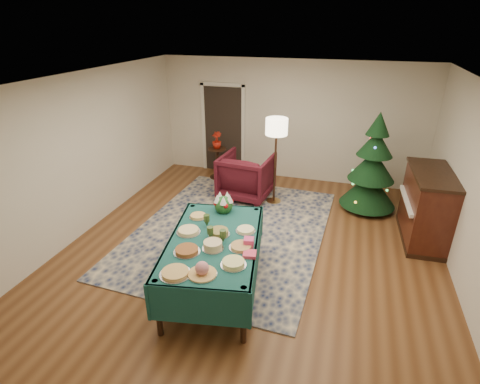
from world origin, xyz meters
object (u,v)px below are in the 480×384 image
(side_table, at_px, (217,164))
(piano, at_px, (426,207))
(buffet_table, at_px, (214,249))
(christmas_tree, at_px, (372,167))
(gift_box, at_px, (249,242))
(floor_lamp, at_px, (276,132))
(armchair, at_px, (246,174))
(potted_plant, at_px, (217,144))

(side_table, height_order, piano, piano)
(buffet_table, xyz_separation_m, christmas_tree, (2.06, 3.17, 0.24))
(gift_box, bearing_deg, buffet_table, 178.76)
(buffet_table, height_order, gift_box, gift_box)
(christmas_tree, bearing_deg, floor_lamp, -172.42)
(gift_box, bearing_deg, christmas_tree, 63.67)
(gift_box, distance_m, armchair, 3.16)
(buffet_table, bearing_deg, piano, 37.46)
(floor_lamp, height_order, piano, floor_lamp)
(gift_box, bearing_deg, armchair, 106.24)
(buffet_table, xyz_separation_m, gift_box, (0.49, -0.01, 0.21))
(floor_lamp, distance_m, piano, 2.94)
(side_table, bearing_deg, christmas_tree, -10.57)
(floor_lamp, bearing_deg, christmas_tree, 7.58)
(buffet_table, distance_m, piano, 3.70)
(potted_plant, relative_size, christmas_tree, 0.20)
(buffet_table, relative_size, potted_plant, 5.83)
(armchair, xyz_separation_m, side_table, (-0.93, 0.79, -0.16))
(armchair, xyz_separation_m, christmas_tree, (2.45, 0.16, 0.36))
(side_table, relative_size, potted_plant, 1.94)
(armchair, bearing_deg, floor_lamp, 177.75)
(floor_lamp, relative_size, piano, 1.22)
(floor_lamp, xyz_separation_m, potted_plant, (-1.54, 0.88, -0.64))
(potted_plant, height_order, piano, piano)
(armchair, xyz_separation_m, floor_lamp, (0.61, -0.08, 0.97))
(gift_box, bearing_deg, side_table, 115.40)
(side_table, distance_m, piano, 4.54)
(gift_box, height_order, potted_plant, potted_plant)
(buffet_table, bearing_deg, christmas_tree, 56.94)
(floor_lamp, relative_size, christmas_tree, 0.90)
(armchair, bearing_deg, side_table, -34.85)
(christmas_tree, bearing_deg, gift_box, -116.33)
(christmas_tree, bearing_deg, armchair, -176.26)
(floor_lamp, xyz_separation_m, christmas_tree, (1.84, 0.24, -0.61))
(floor_lamp, bearing_deg, piano, -13.87)
(side_table, bearing_deg, potted_plant, 90.00)
(floor_lamp, distance_m, side_table, 2.10)
(potted_plant, xyz_separation_m, christmas_tree, (3.38, -0.63, 0.03))
(armchair, bearing_deg, potted_plant, -34.85)
(side_table, distance_m, potted_plant, 0.49)
(floor_lamp, height_order, side_table, floor_lamp)
(side_table, height_order, christmas_tree, christmas_tree)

